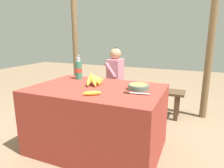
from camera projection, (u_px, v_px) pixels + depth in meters
ground_plane at (97, 147)px, 2.26m from camera, size 12.00×12.00×0.00m
market_counter at (97, 118)px, 2.18m from camera, size 1.37×0.92×0.70m
banana_bunch_ripe at (94, 79)px, 2.19m from camera, size 0.18×0.32×0.14m
serving_bowl at (139, 86)px, 2.01m from camera, size 0.22×0.22×0.05m
water_bottle at (79, 70)px, 2.49m from camera, size 0.09×0.09×0.30m
loose_banana_front at (92, 93)px, 1.81m from camera, size 0.16×0.13×0.04m
knife at (133, 93)px, 1.86m from camera, size 0.24×0.05×0.02m
wooden_bench at (129, 91)px, 3.32m from camera, size 1.74×0.32×0.41m
seated_vendor at (113, 75)px, 3.34m from camera, size 0.41×0.40×1.06m
banana_bunch_green at (161, 86)px, 3.09m from camera, size 0.18×0.28×0.14m
support_post_near at (75, 29)px, 3.69m from camera, size 0.10×0.10×2.72m
support_post_far at (212, 27)px, 2.81m from camera, size 0.10×0.10×2.72m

